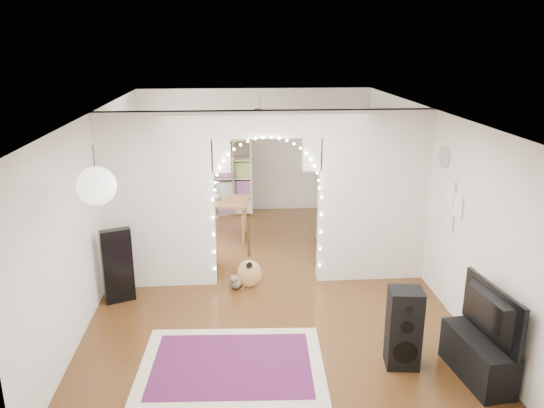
{
  "coord_description": "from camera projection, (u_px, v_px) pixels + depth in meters",
  "views": [
    {
      "loc": [
        -0.51,
        -7.74,
        3.67
      ],
      "look_at": [
        0.1,
        0.3,
        1.18
      ],
      "focal_mm": 35.0,
      "sensor_mm": 36.0,
      "label": 1
    }
  ],
  "objects": [
    {
      "name": "wall_front",
      "position": [
        296.0,
        325.0,
        4.52
      ],
      "size": [
        5.0,
        0.02,
        2.7
      ],
      "primitive_type": "cube",
      "color": "silver",
      "rests_on": "floor"
    },
    {
      "name": "fairy_lights",
      "position": [
        267.0,
        189.0,
        7.91
      ],
      "size": [
        1.64,
        0.04,
        1.6
      ],
      "primitive_type": null,
      "color": "#FFEABF",
      "rests_on": "divider_wall"
    },
    {
      "name": "dining_chair_right",
      "position": [
        332.0,
        231.0,
        10.01
      ],
      "size": [
        0.67,
        0.67,
        0.47
      ],
      "primitive_type": "imported",
      "rotation": [
        0.0,
        0.0,
        0.42
      ],
      "color": "#4D4726",
      "rests_on": "floor"
    },
    {
      "name": "acoustic_guitar",
      "position": [
        249.0,
        263.0,
        8.1
      ],
      "size": [
        0.41,
        0.28,
        0.96
      ],
      "rotation": [
        0.0,
        0.0,
        0.41
      ],
      "color": "#B18747",
      "rests_on": "floor"
    },
    {
      "name": "ceiling",
      "position": [
        267.0,
        110.0,
        7.69
      ],
      "size": [
        5.0,
        7.5,
        0.02
      ],
      "primitive_type": "cube",
      "color": "white",
      "rests_on": "wall_back"
    },
    {
      "name": "window",
      "position": [
        124.0,
        166.0,
        9.58
      ],
      "size": [
        0.04,
        1.2,
        1.4
      ],
      "primitive_type": "cube",
      "color": "white",
      "rests_on": "wall_left"
    },
    {
      "name": "tabby_cat",
      "position": [
        235.0,
        281.0,
        8.16
      ],
      "size": [
        0.25,
        0.45,
        0.29
      ],
      "rotation": [
        0.0,
        0.0,
        -0.25
      ],
      "color": "brown",
      "rests_on": "floor"
    },
    {
      "name": "media_console",
      "position": [
        478.0,
        357.0,
        5.97
      ],
      "size": [
        0.51,
        1.04,
        0.5
      ],
      "primitive_type": "cube",
      "rotation": [
        0.0,
        0.0,
        0.12
      ],
      "color": "black",
      "rests_on": "floor"
    },
    {
      "name": "dining_chair_left",
      "position": [
        198.0,
        255.0,
        8.81
      ],
      "size": [
        0.58,
        0.59,
        0.5
      ],
      "primitive_type": "imported",
      "rotation": [
        0.0,
        0.0,
        -0.08
      ],
      "color": "#4D4726",
      "rests_on": "floor"
    },
    {
      "name": "tv",
      "position": [
        484.0,
        313.0,
        5.81
      ],
      "size": [
        0.26,
        1.08,
        0.62
      ],
      "primitive_type": "imported",
      "rotation": [
        0.0,
        0.0,
        1.69
      ],
      "color": "black",
      "rests_on": "media_console"
    },
    {
      "name": "flower_vase",
      "position": [
        217.0,
        196.0,
        10.07
      ],
      "size": [
        0.2,
        0.2,
        0.19
      ],
      "primitive_type": "imported",
      "rotation": [
        0.0,
        0.0,
        -0.08
      ],
      "color": "silver",
      "rests_on": "dining_table"
    },
    {
      "name": "guitar_case",
      "position": [
        118.0,
        266.0,
        7.65
      ],
      "size": [
        0.45,
        0.29,
        1.11
      ],
      "primitive_type": "cube",
      "rotation": [
        0.0,
        0.0,
        0.38
      ],
      "color": "black",
      "rests_on": "floor"
    },
    {
      "name": "dining_table",
      "position": [
        217.0,
        204.0,
        10.12
      ],
      "size": [
        1.26,
        0.9,
        0.76
      ],
      "rotation": [
        0.0,
        0.0,
        -0.08
      ],
      "color": "brown",
      "rests_on": "floor"
    },
    {
      "name": "wall_left",
      "position": [
        100.0,
        203.0,
        7.91
      ],
      "size": [
        0.02,
        7.5,
        2.7
      ],
      "primitive_type": "cube",
      "color": "silver",
      "rests_on": "floor"
    },
    {
      "name": "picture_frames",
      "position": [
        452.0,
        206.0,
        7.27
      ],
      "size": [
        0.02,
        0.5,
        0.7
      ],
      "primitive_type": null,
      "color": "white",
      "rests_on": "wall_right"
    },
    {
      "name": "wall_right",
      "position": [
        426.0,
        196.0,
        8.27
      ],
      "size": [
        0.02,
        7.5,
        2.7
      ],
      "primitive_type": "cube",
      "color": "silver",
      "rests_on": "floor"
    },
    {
      "name": "floor",
      "position": [
        267.0,
        280.0,
        8.49
      ],
      "size": [
        7.5,
        7.5,
        0.0
      ],
      "primitive_type": "plane",
      "color": "black",
      "rests_on": "ground"
    },
    {
      "name": "wall_clock",
      "position": [
        445.0,
        157.0,
        7.48
      ],
      "size": [
        0.03,
        0.31,
        0.31
      ],
      "primitive_type": "cylinder",
      "rotation": [
        0.0,
        1.57,
        0.0
      ],
      "color": "white",
      "rests_on": "wall_right"
    },
    {
      "name": "paper_lantern",
      "position": [
        97.0,
        186.0,
        5.4
      ],
      "size": [
        0.4,
        0.4,
        0.4
      ],
      "primitive_type": "sphere",
      "color": "white",
      "rests_on": "ceiling"
    },
    {
      "name": "divider_wall",
      "position": [
        267.0,
        195.0,
        8.07
      ],
      "size": [
        5.0,
        0.2,
        2.7
      ],
      "color": "silver",
      "rests_on": "floor"
    },
    {
      "name": "wall_back",
      "position": [
        256.0,
        151.0,
        11.66
      ],
      "size": [
        5.0,
        0.02,
        2.7
      ],
      "primitive_type": "cube",
      "color": "silver",
      "rests_on": "floor"
    },
    {
      "name": "bookcase",
      "position": [
        215.0,
        177.0,
        11.51
      ],
      "size": [
        1.66,
        0.74,
        1.65
      ],
      "primitive_type": "cube",
      "rotation": [
        0.0,
        0.0,
        0.21
      ],
      "color": "#C3AA8D",
      "rests_on": "floor"
    },
    {
      "name": "floor_speaker",
      "position": [
        404.0,
        328.0,
        6.13
      ],
      "size": [
        0.41,
        0.37,
        0.97
      ],
      "rotation": [
        0.0,
        0.0,
        -0.12
      ],
      "color": "black",
      "rests_on": "floor"
    },
    {
      "name": "area_rug",
      "position": [
        232.0,
        365.0,
        6.25
      ],
      "size": [
        2.24,
        1.74,
        0.02
      ],
      "primitive_type": "cube",
      "rotation": [
        0.0,
        0.0,
        -0.05
      ],
      "color": "maroon",
      "rests_on": "floor"
    },
    {
      "name": "ceiling_fan",
      "position": [
        260.0,
        113.0,
        9.69
      ],
      "size": [
        1.1,
        1.1,
        0.3
      ],
      "primitive_type": null,
      "color": "#B8923D",
      "rests_on": "ceiling"
    }
  ]
}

